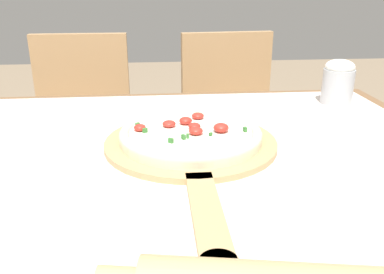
# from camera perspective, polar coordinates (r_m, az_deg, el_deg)

# --- Properties ---
(dining_table) EXTENTS (1.23, 0.98, 0.75)m
(dining_table) POSITION_cam_1_polar(r_m,az_deg,el_deg) (0.84, -2.82, -9.74)
(dining_table) COLOR brown
(dining_table) RESTS_ON ground_plane
(towel_cloth) EXTENTS (1.15, 0.90, 0.00)m
(towel_cloth) POSITION_cam_1_polar(r_m,az_deg,el_deg) (0.79, -2.96, -2.86)
(towel_cloth) COLOR silver
(towel_cloth) RESTS_ON dining_table
(pizza_peel) EXTENTS (0.35, 0.59, 0.01)m
(pizza_peel) POSITION_cam_1_polar(r_m,az_deg,el_deg) (0.81, -0.01, -1.52)
(pizza_peel) COLOR tan
(pizza_peel) RESTS_ON towel_cloth
(pizza) EXTENTS (0.29, 0.29, 0.04)m
(pizza) POSITION_cam_1_polar(r_m,az_deg,el_deg) (0.83, -0.19, 0.44)
(pizza) COLOR beige
(pizza) RESTS_ON pizza_peel
(chair_left) EXTENTS (0.40, 0.40, 0.88)m
(chair_left) POSITION_cam_1_polar(r_m,az_deg,el_deg) (1.71, -15.00, 0.97)
(chair_left) COLOR tan
(chair_left) RESTS_ON ground_plane
(chair_right) EXTENTS (0.43, 0.43, 0.88)m
(chair_right) POSITION_cam_1_polar(r_m,az_deg,el_deg) (1.71, 5.39, 1.62)
(chair_right) COLOR tan
(chair_right) RESTS_ON ground_plane
(flour_cup) EXTENTS (0.08, 0.08, 0.12)m
(flour_cup) POSITION_cam_1_polar(r_m,az_deg,el_deg) (1.18, 19.83, 7.33)
(flour_cup) COLOR #B2B7BC
(flour_cup) RESTS_ON towel_cloth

